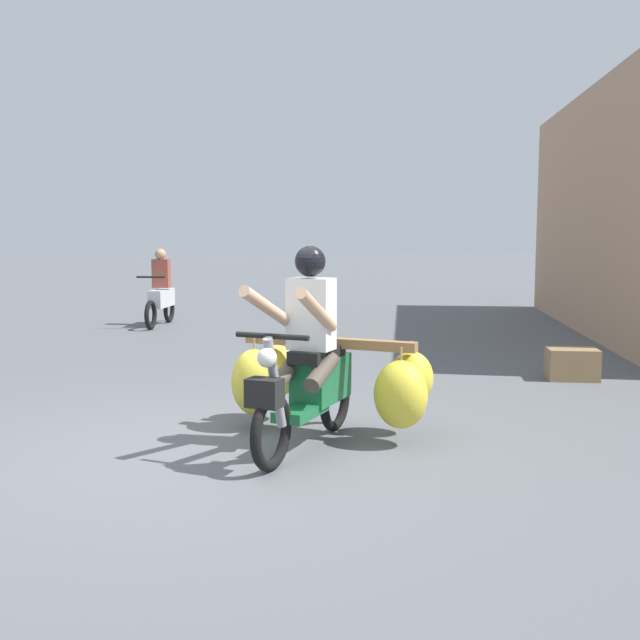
% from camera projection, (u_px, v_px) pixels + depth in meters
% --- Properties ---
extents(ground_plane, '(120.00, 120.00, 0.00)m').
position_uv_depth(ground_plane, '(201.00, 455.00, 5.78)').
color(ground_plane, '#56595E').
extents(motorbike_main_loaded, '(1.82, 1.95, 1.58)m').
position_uv_depth(motorbike_main_loaded, '(320.00, 374.00, 6.20)').
color(motorbike_main_loaded, black).
rests_on(motorbike_main_loaded, ground).
extents(motorbike_distant_ahead_left, '(0.50, 1.62, 1.40)m').
position_uv_depth(motorbike_distant_ahead_left, '(161.00, 295.00, 13.86)').
color(motorbike_distant_ahead_left, black).
rests_on(motorbike_distant_ahead_left, ground).
extents(produce_crate, '(0.56, 0.40, 0.36)m').
position_uv_depth(produce_crate, '(572.00, 364.00, 8.75)').
color(produce_crate, olive).
rests_on(produce_crate, ground).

